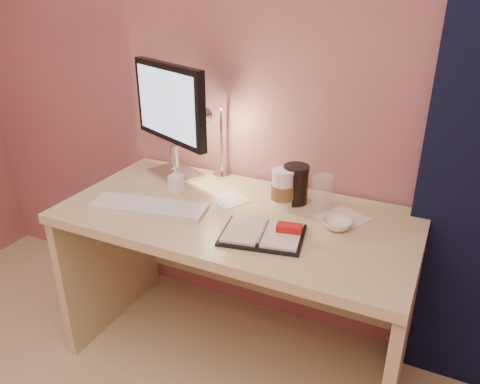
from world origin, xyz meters
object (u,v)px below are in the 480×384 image
at_px(dark_jar, 296,186).
at_px(desk_lamp, 213,136).
at_px(desk, 244,253).
at_px(lotion_bottle, 176,179).
at_px(keyboard, 149,206).
at_px(monitor, 172,111).
at_px(planner, 265,234).
at_px(clear_cup, 322,194).
at_px(coffee_cup, 283,189).
at_px(bowl, 337,224).

bearing_deg(dark_jar, desk_lamp, 176.36).
xyz_separation_m(desk, lotion_bottle, (-0.33, -0.00, 0.28)).
bearing_deg(keyboard, lotion_bottle, 76.46).
height_order(monitor, lotion_bottle, monitor).
bearing_deg(planner, clear_cup, 56.49).
bearing_deg(coffee_cup, clear_cup, 6.96).
bearing_deg(dark_jar, lotion_bottle, -166.52).
bearing_deg(bowl, coffee_cup, 159.06).
distance_m(keyboard, dark_jar, 0.60).
distance_m(desk, monitor, 0.70).
distance_m(keyboard, bowl, 0.74).
bearing_deg(planner, lotion_bottle, 147.81).
relative_size(clear_cup, dark_jar, 1.02).
bearing_deg(planner, monitor, 139.09).
distance_m(monitor, bowl, 0.89).
xyz_separation_m(keyboard, lotion_bottle, (0.01, 0.19, 0.05)).
xyz_separation_m(keyboard, coffee_cup, (0.47, 0.27, 0.06)).
height_order(planner, coffee_cup, coffee_cup).
bearing_deg(monitor, planner, -6.61).
relative_size(desk, keyboard, 2.99).
xyz_separation_m(bowl, dark_jar, (-0.21, 0.14, 0.06)).
bearing_deg(clear_cup, dark_jar, 166.98).
height_order(bowl, lotion_bottle, lotion_bottle).
relative_size(keyboard, desk_lamp, 1.31).
xyz_separation_m(desk, clear_cup, (0.29, 0.09, 0.30)).
relative_size(monitor, clear_cup, 3.51).
height_order(desk, coffee_cup, coffee_cup).
relative_size(desk, desk_lamp, 3.92).
distance_m(monitor, lotion_bottle, 0.31).
relative_size(monitor, desk_lamp, 1.45).
bearing_deg(clear_cup, coffee_cup, -173.04).
bearing_deg(bowl, desk_lamp, 164.55).
xyz_separation_m(monitor, desk_lamp, (0.21, -0.01, -0.09)).
relative_size(clear_cup, lotion_bottle, 1.29).
bearing_deg(desk_lamp, bowl, -11.05).
bearing_deg(coffee_cup, lotion_bottle, -170.92).
bearing_deg(bowl, planner, -141.56).
height_order(planner, bowl, planner).
relative_size(dark_jar, desk_lamp, 0.41).
relative_size(coffee_cup, desk_lamp, 0.43).
bearing_deg(monitor, bowl, 11.25).
bearing_deg(desk_lamp, desk, -29.18).
bearing_deg(planner, bowl, 27.51).
bearing_deg(clear_cup, bowl, -50.05).
xyz_separation_m(monitor, dark_jar, (0.60, -0.03, -0.24)).
distance_m(coffee_cup, lotion_bottle, 0.47).
bearing_deg(keyboard, clear_cup, 13.27).
bearing_deg(planner, desk_lamp, 128.07).
height_order(planner, clear_cup, clear_cup).
distance_m(keyboard, planner, 0.51).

